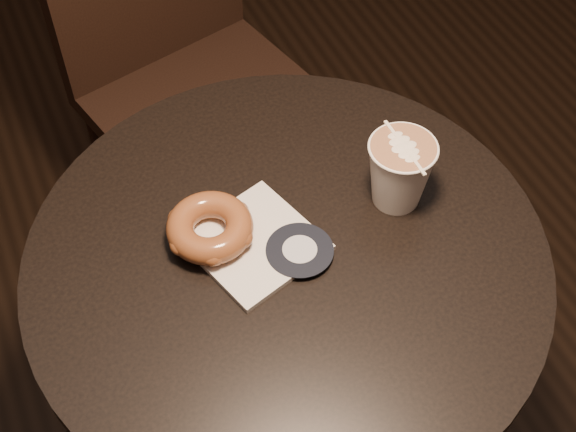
{
  "coord_description": "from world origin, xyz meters",
  "views": [
    {
      "loc": [
        -0.25,
        -0.57,
        1.61
      ],
      "look_at": [
        0.01,
        0.03,
        0.79
      ],
      "focal_mm": 50.0,
      "sensor_mm": 36.0,
      "label": 1
    }
  ],
  "objects_px": {
    "cafe_table": "(287,329)",
    "pastry_bag": "(255,243)",
    "doughnut": "(210,227)",
    "latte_cup": "(399,173)",
    "chair": "(177,38)"
  },
  "relations": [
    {
      "from": "cafe_table",
      "to": "doughnut",
      "type": "xyz_separation_m",
      "value": [
        -0.08,
        0.06,
        0.23
      ]
    },
    {
      "from": "chair",
      "to": "doughnut",
      "type": "height_order",
      "value": "chair"
    },
    {
      "from": "cafe_table",
      "to": "chair",
      "type": "xyz_separation_m",
      "value": [
        0.06,
        0.67,
        0.04
      ]
    },
    {
      "from": "cafe_table",
      "to": "pastry_bag",
      "type": "height_order",
      "value": "pastry_bag"
    },
    {
      "from": "chair",
      "to": "latte_cup",
      "type": "relative_size",
      "value": 10.22
    },
    {
      "from": "cafe_table",
      "to": "latte_cup",
      "type": "distance_m",
      "value": 0.31
    },
    {
      "from": "chair",
      "to": "latte_cup",
      "type": "xyz_separation_m",
      "value": [
        0.11,
        -0.64,
        0.21
      ]
    },
    {
      "from": "cafe_table",
      "to": "doughnut",
      "type": "height_order",
      "value": "doughnut"
    },
    {
      "from": "chair",
      "to": "doughnut",
      "type": "relative_size",
      "value": 9.16
    },
    {
      "from": "cafe_table",
      "to": "latte_cup",
      "type": "relative_size",
      "value": 7.24
    },
    {
      "from": "chair",
      "to": "pastry_bag",
      "type": "xyz_separation_m",
      "value": [
        -0.1,
        -0.64,
        0.16
      ]
    },
    {
      "from": "pastry_bag",
      "to": "latte_cup",
      "type": "relative_size",
      "value": 1.46
    },
    {
      "from": "doughnut",
      "to": "latte_cup",
      "type": "bearing_deg",
      "value": -8.09
    },
    {
      "from": "doughnut",
      "to": "latte_cup",
      "type": "distance_m",
      "value": 0.26
    },
    {
      "from": "latte_cup",
      "to": "chair",
      "type": "bearing_deg",
      "value": 100.05
    }
  ]
}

